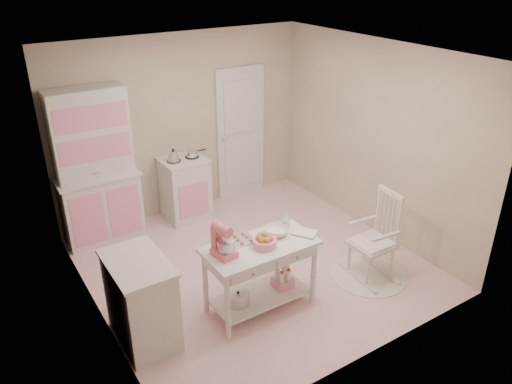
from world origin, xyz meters
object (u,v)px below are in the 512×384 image
stove (185,188)px  bread_basket (265,243)px  base_cabinet (141,301)px  work_table (260,276)px  stand_mixer (224,241)px  hutch (96,168)px  rocking_chair (373,236)px

stove → bread_basket: 2.42m
base_cabinet → work_table: bearing=-9.9°
stove → base_cabinet: 2.58m
work_table → stand_mixer: size_ratio=3.53×
stove → work_table: size_ratio=0.77×
base_cabinet → work_table: 1.27m
base_cabinet → stand_mixer: (0.83, -0.20, 0.51)m
stove → stand_mixer: (-0.64, -2.31, 0.51)m
stand_mixer → bread_basket: stand_mixer is taller
hutch → stove: size_ratio=2.26×
bread_basket → stove: bearing=85.2°
rocking_chair → work_table: rocking_chair is taller
rocking_chair → base_cabinet: bearing=175.9°
stove → rocking_chair: bearing=-64.7°
base_cabinet → stand_mixer: stand_mixer is taller
stove → work_table: (-0.22, -2.33, -0.06)m
stove → rocking_chair: size_ratio=0.84×
stove → stand_mixer: stand_mixer is taller
hutch → work_table: bearing=-67.7°
rocking_chair → stand_mixer: size_ratio=3.24×
hutch → rocking_chair: hutch is taller
stand_mixer → hutch: bearing=94.3°
hutch → stove: bearing=-2.4°
stove → work_table: bearing=-95.4°
bread_basket → rocking_chair: bearing=-6.9°
stove → bread_basket: bearing=-94.8°
rocking_chair → work_table: 1.45m
work_table → bread_basket: bread_basket is taller
hutch → stand_mixer: size_ratio=6.12×
stove → stand_mixer: bearing=-105.5°
work_table → base_cabinet: bearing=170.1°
stove → bread_basket: size_ratio=3.68×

